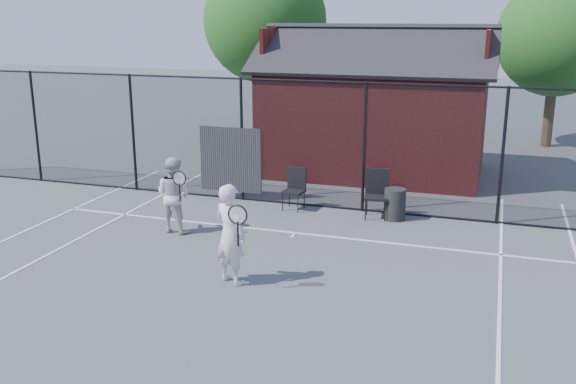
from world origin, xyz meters
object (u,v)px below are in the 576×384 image
(chair_left, at_px, (294,190))
(waste_bin, at_px, (395,204))
(player_front, at_px, (230,234))
(player_back, at_px, (174,195))
(chair_right, at_px, (376,195))
(clubhouse, at_px, (375,117))

(chair_left, bearing_deg, waste_bin, 5.62)
(player_front, distance_m, chair_left, 4.42)
(player_back, distance_m, chair_right, 4.47)
(player_front, distance_m, chair_right, 4.67)
(chair_left, relative_size, chair_right, 0.90)
(chair_right, relative_size, waste_bin, 1.53)
(clubhouse, relative_size, player_back, 4.06)
(player_back, xyz_separation_m, chair_right, (3.87, 2.22, -0.27))
(clubhouse, bearing_deg, chair_right, -78.56)
(player_front, distance_m, waste_bin, 4.89)
(chair_right, bearing_deg, waste_bin, -0.62)
(chair_left, height_order, chair_right, chair_right)
(player_back, distance_m, waste_bin, 4.86)
(chair_left, xyz_separation_m, waste_bin, (2.37, 0.00, -0.13))
(chair_right, bearing_deg, player_front, -118.30)
(waste_bin, bearing_deg, player_back, -152.15)
(chair_right, height_order, waste_bin, chair_right)
(clubhouse, relative_size, waste_bin, 9.24)
(player_back, height_order, chair_left, player_back)
(clubhouse, xyz_separation_m, waste_bin, (1.31, -4.40, -1.26))
(waste_bin, bearing_deg, player_front, -115.43)
(chair_left, height_order, waste_bin, chair_left)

